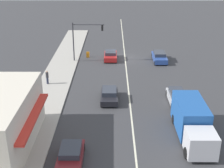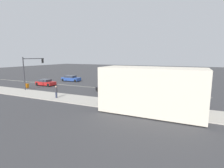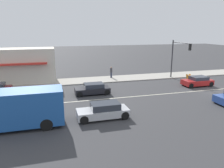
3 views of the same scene
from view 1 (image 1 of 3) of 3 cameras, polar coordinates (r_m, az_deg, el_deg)
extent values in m
plane|color=#38383A|center=(30.86, 3.54, -5.81)|extent=(160.00, 160.00, 0.00)
cube|color=#A8A399|center=(31.19, -13.24, -5.98)|extent=(4.00, 73.00, 0.12)
cube|color=beige|center=(47.42, 2.40, 4.71)|extent=(0.16, 60.00, 0.01)
cube|color=beige|center=(26.29, -19.07, -6.56)|extent=(4.02, 10.25, 4.62)
cube|color=red|center=(25.38, -14.15, -5.79)|extent=(0.70, 8.20, 0.20)
cylinder|color=#333338|center=(45.67, -7.08, 7.66)|extent=(0.18, 0.18, 5.60)
cylinder|color=#333338|center=(44.85, -4.33, 10.77)|extent=(4.50, 0.12, 0.12)
cube|color=black|center=(44.83, -1.79, 10.23)|extent=(0.28, 0.24, 0.84)
sphere|color=red|center=(44.90, -1.78, 10.60)|extent=(0.18, 0.18, 0.18)
sphere|color=gold|center=(44.96, -1.78, 10.27)|extent=(0.18, 0.18, 0.18)
sphere|color=green|center=(45.02, -1.78, 9.93)|extent=(0.18, 0.18, 0.18)
cylinder|color=#282D42|center=(38.46, -11.71, 0.62)|extent=(0.26, 0.26, 0.82)
cylinder|color=#333338|center=(38.19, -11.80, 1.62)|extent=(0.34, 0.34, 0.63)
sphere|color=tan|center=(38.04, -11.85, 2.22)|extent=(0.22, 0.22, 0.22)
cube|color=orange|center=(48.00, -4.43, 5.42)|extent=(0.45, 0.21, 0.84)
cube|color=orange|center=(47.70, -4.46, 5.30)|extent=(0.45, 0.21, 0.84)
cube|color=silver|center=(25.44, 15.92, -10.37)|extent=(2.28, 2.20, 1.90)
cube|color=#1E519E|center=(28.46, 14.07, -5.56)|extent=(2.40, 5.10, 2.60)
cylinder|color=black|center=(26.01, 18.19, -11.91)|extent=(0.28, 0.90, 0.90)
cylinder|color=black|center=(25.44, 13.45, -12.17)|extent=(0.28, 0.90, 0.90)
cylinder|color=black|center=(30.31, 15.34, -6.26)|extent=(0.28, 0.90, 0.90)
cylinder|color=black|center=(29.83, 11.30, -6.35)|extent=(0.28, 0.90, 0.90)
cube|color=maroon|center=(24.46, -7.57, -13.13)|extent=(1.84, 3.92, 0.66)
cube|color=#2D333D|center=(24.29, -7.58, -11.80)|extent=(1.56, 2.15, 0.45)
cylinder|color=black|center=(25.72, -5.26, -11.49)|extent=(0.22, 0.63, 0.63)
cylinder|color=black|center=(25.93, -8.94, -11.39)|extent=(0.22, 0.63, 0.63)
cube|color=black|center=(33.66, -0.49, -2.28)|extent=(1.80, 3.92, 0.60)
cube|color=#2D333D|center=(33.62, -0.49, -1.31)|extent=(1.53, 2.16, 0.48)
cylinder|color=black|center=(32.34, 0.89, -3.69)|extent=(0.22, 0.65, 0.65)
cylinder|color=black|center=(32.36, -1.94, -3.68)|extent=(0.22, 0.65, 0.65)
cylinder|color=black|center=(35.12, 0.85, -1.44)|extent=(0.22, 0.65, 0.65)
cylinder|color=black|center=(35.14, -1.76, -1.43)|extent=(0.22, 0.65, 0.65)
cube|color=#AD1E1E|center=(46.67, -0.27, 5.07)|extent=(1.85, 3.84, 0.65)
cube|color=#2D333D|center=(46.69, -0.27, 5.78)|extent=(1.57, 2.11, 0.44)
cylinder|color=black|center=(45.31, 0.76, 4.28)|extent=(0.22, 0.65, 0.65)
cylinder|color=black|center=(45.32, -1.34, 4.28)|extent=(0.22, 0.65, 0.65)
cylinder|color=black|center=(48.15, 0.73, 5.42)|extent=(0.22, 0.65, 0.65)
cylinder|color=black|center=(48.17, -1.24, 5.42)|extent=(0.22, 0.65, 0.65)
cube|color=#284793|center=(46.52, 8.65, 4.77)|extent=(1.86, 4.44, 0.69)
cube|color=#2D333D|center=(46.55, 8.66, 5.54)|extent=(1.58, 2.44, 0.48)
cylinder|color=black|center=(45.02, 10.00, 3.79)|extent=(0.22, 0.64, 0.64)
cylinder|color=black|center=(44.77, 7.89, 3.81)|extent=(0.22, 0.64, 0.64)
cylinder|color=black|center=(48.40, 9.33, 5.19)|extent=(0.22, 0.64, 0.64)
cylinder|color=black|center=(48.17, 7.37, 5.22)|extent=(0.22, 0.64, 0.64)
cube|color=#B7BABF|center=(33.92, 11.77, -2.56)|extent=(1.71, 4.26, 0.61)
cube|color=#2D333D|center=(33.87, 11.78, -1.55)|extent=(1.45, 2.34, 0.52)
cylinder|color=black|center=(32.67, 13.59, -4.05)|extent=(0.22, 0.69, 0.69)
cylinder|color=black|center=(32.36, 10.98, -4.09)|extent=(0.22, 0.69, 0.69)
cylinder|color=black|center=(35.62, 12.45, -1.61)|extent=(0.22, 0.69, 0.69)
cylinder|color=black|center=(35.33, 10.05, -1.62)|extent=(0.22, 0.69, 0.69)
camera|label=2|loc=(32.91, -52.52, -2.16)|focal=28.00mm
camera|label=3|loc=(35.85, 41.03, 4.94)|focal=35.00mm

